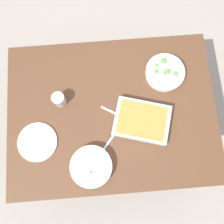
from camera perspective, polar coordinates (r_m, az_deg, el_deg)
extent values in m
plane|color=#9E9389|center=(2.11, 0.00, -4.34)|extent=(6.00, 6.00, 0.00)
cube|color=brown|center=(1.40, 0.00, -0.18)|extent=(1.20, 0.90, 0.04)
cylinder|color=brown|center=(1.95, 15.30, 9.96)|extent=(0.06, 0.06, 0.70)
cylinder|color=brown|center=(1.94, -17.23, 7.51)|extent=(0.06, 0.06, 0.70)
cylinder|color=brown|center=(1.83, 18.65, -13.33)|extent=(0.06, 0.06, 0.70)
cylinder|color=brown|center=(1.82, -16.91, -16.18)|extent=(0.06, 0.06, 0.70)
cylinder|color=white|center=(1.32, -4.91, -12.70)|extent=(0.22, 0.22, 0.05)
torus|color=white|center=(1.30, -5.00, -12.71)|extent=(0.23, 0.23, 0.01)
cylinder|color=olive|center=(1.32, -4.92, -12.70)|extent=(0.18, 0.18, 0.03)
sphere|color=#C66633|center=(1.31, -5.02, -14.09)|extent=(0.02, 0.02, 0.02)
sphere|color=silver|center=(1.31, -5.93, -13.96)|extent=(0.02, 0.02, 0.02)
sphere|color=olive|center=(1.30, -4.77, -13.73)|extent=(0.02, 0.02, 0.02)
cylinder|color=white|center=(1.46, 12.37, 9.05)|extent=(0.22, 0.22, 0.05)
torus|color=white|center=(1.44, 12.55, 9.35)|extent=(0.23, 0.23, 0.01)
cylinder|color=#8CB272|center=(1.45, 12.39, 9.08)|extent=(0.18, 0.18, 0.02)
sphere|color=#569E42|center=(1.43, 10.40, 9.38)|extent=(0.03, 0.03, 0.03)
sphere|color=#569E42|center=(1.46, 12.09, 11.74)|extent=(0.04, 0.04, 0.04)
sphere|color=#478C38|center=(1.43, 12.41, 8.99)|extent=(0.03, 0.03, 0.03)
sphere|color=#569E42|center=(1.44, 10.58, 10.75)|extent=(0.03, 0.03, 0.03)
sphere|color=#569E42|center=(1.44, 14.75, 8.72)|extent=(0.03, 0.03, 0.03)
sphere|color=#478C38|center=(1.44, 12.56, 9.11)|extent=(0.02, 0.02, 0.02)
sphere|color=#3D7A33|center=(1.44, 12.96, 9.21)|extent=(0.02, 0.02, 0.02)
sphere|color=#569E42|center=(1.44, 12.95, 9.29)|extent=(0.04, 0.04, 0.04)
cube|color=silver|center=(1.35, 7.00, -2.14)|extent=(0.35, 0.29, 0.06)
cube|color=gold|center=(1.34, 7.06, -2.05)|extent=(0.31, 0.26, 0.04)
cylinder|color=#B2BCC6|center=(1.39, -12.41, 2.89)|extent=(0.07, 0.07, 0.08)
cylinder|color=black|center=(1.40, -12.30, 2.75)|extent=(0.06, 0.06, 0.05)
cylinder|color=white|center=(1.41, -17.23, -6.80)|extent=(0.22, 0.22, 0.01)
cube|color=silver|center=(1.35, -0.44, -6.68)|extent=(0.10, 0.12, 0.01)
ellipsoid|color=silver|center=(1.34, -2.56, -9.61)|extent=(0.05, 0.05, 0.01)
cube|color=silver|center=(1.48, 12.19, 8.74)|extent=(0.07, 0.13, 0.01)
ellipsoid|color=silver|center=(1.46, 13.86, 5.96)|extent=(0.04, 0.05, 0.01)
cube|color=silver|center=(1.38, 0.00, 0.03)|extent=(0.13, 0.08, 0.01)
cube|color=silver|center=(1.37, 3.20, -1.48)|extent=(0.05, 0.04, 0.01)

